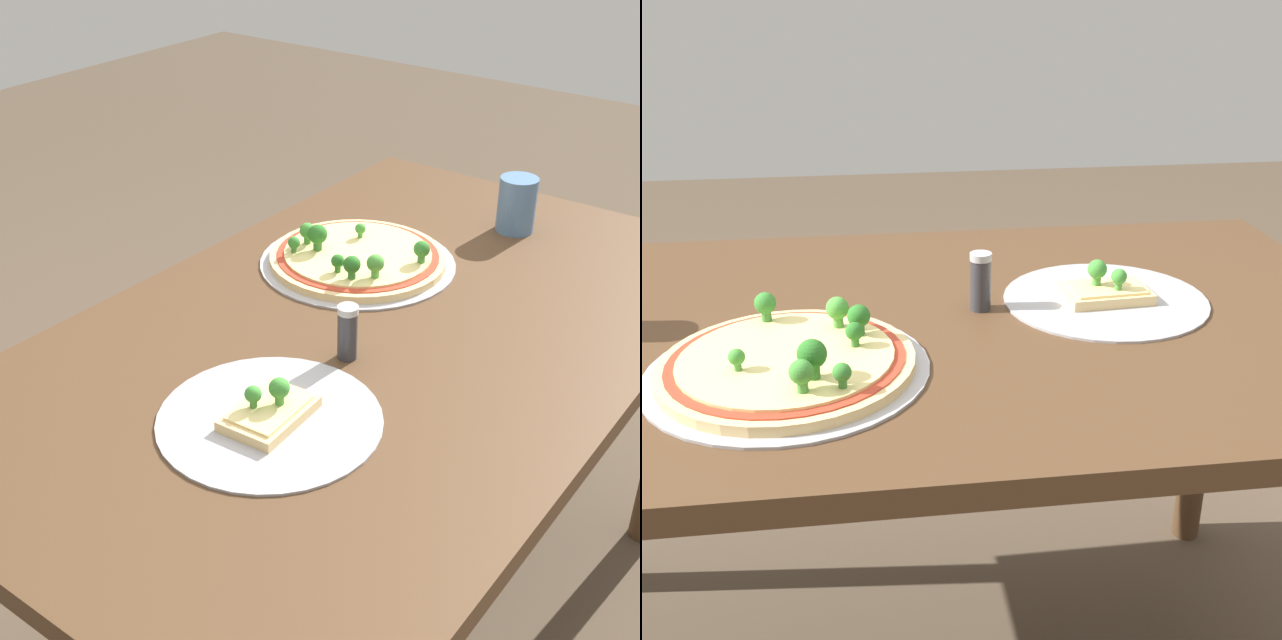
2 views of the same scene
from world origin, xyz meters
The scene contains 6 objects.
ground_plane centered at (0.00, 0.00, 0.00)m, with size 8.00×8.00×0.00m, color brown.
dining_table centered at (0.00, 0.00, 0.65)m, with size 1.40×0.83×0.74m.
pizza_tray_whole centered at (0.17, 0.15, 0.75)m, with size 0.36×0.36×0.07m.
pizza_tray_slice centered at (-0.29, -0.03, 0.75)m, with size 0.31×0.31×0.06m.
drinking_cup centered at (0.49, -0.02, 0.79)m, with size 0.07×0.07×0.11m, color #4C7099.
condiment_shaker centered at (-0.10, -0.02, 0.78)m, with size 0.03×0.03×0.09m.
Camera 1 is at (-1.04, -0.68, 1.47)m, focal length 50.00 mm.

